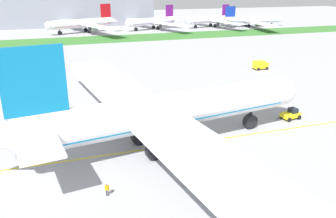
{
  "coord_description": "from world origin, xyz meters",
  "views": [
    {
      "loc": [
        -14.62,
        -51.13,
        25.58
      ],
      "look_at": [
        3.74,
        5.09,
        3.96
      ],
      "focal_mm": 36.84,
      "sensor_mm": 36.0,
      "label": 1
    }
  ],
  "objects_px": {
    "airliner_foreground": "(162,113)",
    "parked_airliner_far_right": "(211,20)",
    "parked_airliner_far_centre": "(153,21)",
    "pushback_tug": "(291,114)",
    "service_truck_baggage_loader": "(260,65)",
    "ground_crew_wingwalker_port": "(107,189)",
    "parked_airliner_far_left": "(84,23)",
    "parked_airliner_far_outer": "(251,20)"
  },
  "relations": [
    {
      "from": "pushback_tug",
      "to": "parked_airliner_far_right",
      "type": "bearing_deg",
      "value": 71.26
    },
    {
      "from": "pushback_tug",
      "to": "ground_crew_wingwalker_port",
      "type": "xyz_separation_m",
      "value": [
        -39.03,
        -15.28,
        0.06
      ]
    },
    {
      "from": "ground_crew_wingwalker_port",
      "to": "parked_airliner_far_right",
      "type": "relative_size",
      "value": 0.03
    },
    {
      "from": "parked_airliner_far_right",
      "to": "parked_airliner_far_outer",
      "type": "distance_m",
      "value": 25.1
    },
    {
      "from": "pushback_tug",
      "to": "parked_airliner_far_centre",
      "type": "distance_m",
      "value": 146.14
    },
    {
      "from": "parked_airliner_far_centre",
      "to": "parked_airliner_far_left",
      "type": "bearing_deg",
      "value": -176.88
    },
    {
      "from": "pushback_tug",
      "to": "parked_airliner_far_centre",
      "type": "height_order",
      "value": "parked_airliner_far_centre"
    },
    {
      "from": "ground_crew_wingwalker_port",
      "to": "service_truck_baggage_loader",
      "type": "bearing_deg",
      "value": 43.77
    },
    {
      "from": "parked_airliner_far_left",
      "to": "parked_airliner_far_right",
      "type": "bearing_deg",
      "value": 1.46
    },
    {
      "from": "airliner_foreground",
      "to": "parked_airliner_far_right",
      "type": "height_order",
      "value": "airliner_foreground"
    },
    {
      "from": "pushback_tug",
      "to": "ground_crew_wingwalker_port",
      "type": "relative_size",
      "value": 3.27
    },
    {
      "from": "parked_airliner_far_outer",
      "to": "airliner_foreground",
      "type": "bearing_deg",
      "value": -125.46
    },
    {
      "from": "airliner_foreground",
      "to": "service_truck_baggage_loader",
      "type": "height_order",
      "value": "airliner_foreground"
    },
    {
      "from": "ground_crew_wingwalker_port",
      "to": "parked_airliner_far_centre",
      "type": "xyz_separation_m",
      "value": [
        51.57,
        160.84,
        3.54
      ]
    },
    {
      "from": "airliner_foreground",
      "to": "pushback_tug",
      "type": "bearing_deg",
      "value": 8.82
    },
    {
      "from": "parked_airliner_far_left",
      "to": "parked_airliner_far_right",
      "type": "height_order",
      "value": "parked_airliner_far_left"
    },
    {
      "from": "pushback_tug",
      "to": "parked_airliner_far_left",
      "type": "bearing_deg",
      "value": 100.81
    },
    {
      "from": "service_truck_baggage_loader",
      "to": "parked_airliner_far_right",
      "type": "height_order",
      "value": "parked_airliner_far_right"
    },
    {
      "from": "pushback_tug",
      "to": "parked_airliner_far_centre",
      "type": "bearing_deg",
      "value": 85.08
    },
    {
      "from": "ground_crew_wingwalker_port",
      "to": "parked_airliner_far_left",
      "type": "bearing_deg",
      "value": 85.8
    },
    {
      "from": "pushback_tug",
      "to": "parked_airliner_far_outer",
      "type": "bearing_deg",
      "value": 62.05
    },
    {
      "from": "pushback_tug",
      "to": "service_truck_baggage_loader",
      "type": "distance_m",
      "value": 42.46
    },
    {
      "from": "airliner_foreground",
      "to": "service_truck_baggage_loader",
      "type": "bearing_deg",
      "value": 43.38
    },
    {
      "from": "parked_airliner_far_centre",
      "to": "parked_airliner_far_right",
      "type": "bearing_deg",
      "value": -0.33
    },
    {
      "from": "parked_airliner_far_right",
      "to": "airliner_foreground",
      "type": "bearing_deg",
      "value": -117.39
    },
    {
      "from": "pushback_tug",
      "to": "parked_airliner_far_outer",
      "type": "relative_size",
      "value": 0.09
    },
    {
      "from": "service_truck_baggage_loader",
      "to": "parked_airliner_far_centre",
      "type": "xyz_separation_m",
      "value": [
        -4.83,
        106.81,
        3.13
      ]
    },
    {
      "from": "service_truck_baggage_loader",
      "to": "pushback_tug",
      "type": "bearing_deg",
      "value": -114.15
    },
    {
      "from": "parked_airliner_far_centre",
      "to": "parked_airliner_far_outer",
      "type": "distance_m",
      "value": 61.32
    },
    {
      "from": "parked_airliner_far_left",
      "to": "parked_airliner_far_outer",
      "type": "height_order",
      "value": "parked_airliner_far_left"
    },
    {
      "from": "airliner_foreground",
      "to": "parked_airliner_far_right",
      "type": "bearing_deg",
      "value": 62.61
    },
    {
      "from": "parked_airliner_far_centre",
      "to": "parked_airliner_far_outer",
      "type": "bearing_deg",
      "value": -6.69
    },
    {
      "from": "parked_airliner_far_centre",
      "to": "service_truck_baggage_loader",
      "type": "bearing_deg",
      "value": -87.41
    },
    {
      "from": "airliner_foreground",
      "to": "ground_crew_wingwalker_port",
      "type": "xyz_separation_m",
      "value": [
        -10.75,
        -10.9,
        -5.14
      ]
    },
    {
      "from": "service_truck_baggage_loader",
      "to": "ground_crew_wingwalker_port",
      "type": "bearing_deg",
      "value": -136.23
    },
    {
      "from": "parked_airliner_far_right",
      "to": "parked_airliner_far_left",
      "type": "bearing_deg",
      "value": -178.54
    },
    {
      "from": "ground_crew_wingwalker_port",
      "to": "parked_airliner_far_right",
      "type": "distance_m",
      "value": 183.35
    },
    {
      "from": "airliner_foreground",
      "to": "parked_airliner_far_right",
      "type": "xyz_separation_m",
      "value": [
        77.59,
        149.73,
        -1.71
      ]
    },
    {
      "from": "parked_airliner_far_left",
      "to": "pushback_tug",
      "type": "bearing_deg",
      "value": -79.19
    },
    {
      "from": "parked_airliner_far_centre",
      "to": "parked_airliner_far_outer",
      "type": "height_order",
      "value": "parked_airliner_far_centre"
    },
    {
      "from": "parked_airliner_far_left",
      "to": "parked_airliner_far_right",
      "type": "xyz_separation_m",
      "value": [
        76.69,
        1.96,
        -0.55
      ]
    },
    {
      "from": "ground_crew_wingwalker_port",
      "to": "parked_airliner_far_outer",
      "type": "height_order",
      "value": "parked_airliner_far_outer"
    }
  ]
}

